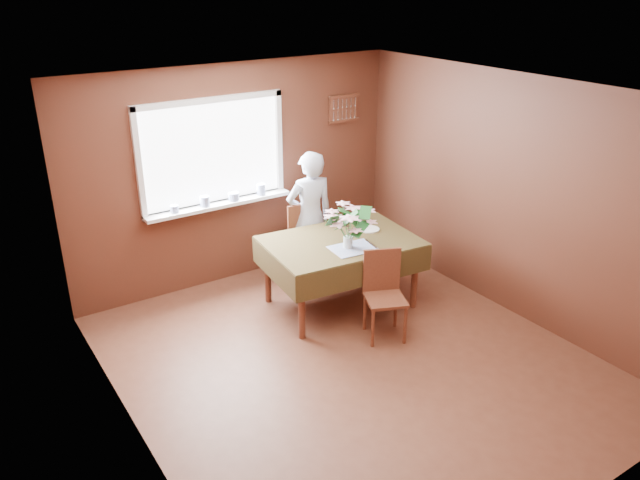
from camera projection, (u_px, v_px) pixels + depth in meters
floor at (352, 361)px, 5.88m from camera, size 4.50×4.50×0.00m
ceiling at (359, 94)px, 4.89m from camera, size 4.50×4.50×0.00m
wall_back at (238, 175)px, 7.11m from camera, size 4.00×0.00×4.00m
wall_front at (582, 366)px, 3.66m from camera, size 4.00×0.00×4.00m
wall_left at (126, 302)px, 4.37m from camera, size 0.00×4.50×4.50m
wall_right at (512, 197)px, 6.40m from camera, size 0.00×4.50×4.50m
window_assembly at (216, 171)px, 6.88m from camera, size 1.72×0.20×1.22m
spoon_rack at (344, 108)px, 7.58m from camera, size 0.44×0.05×0.33m
dining_table at (341, 248)px, 6.63m from camera, size 1.69×1.24×0.78m
chair_far at (300, 235)px, 7.35m from camera, size 0.43×0.43×0.95m
chair_near at (384, 290)px, 6.17m from camera, size 0.50×0.50×0.89m
seated_woman at (310, 217)px, 7.18m from camera, size 0.62×0.46×1.56m
flower_bouquet at (348, 223)px, 6.30m from camera, size 0.49×0.49×0.42m
side_plate at (369, 229)px, 6.85m from camera, size 0.23×0.23×0.01m
table_knife at (371, 244)px, 6.48m from camera, size 0.06×0.24×0.00m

